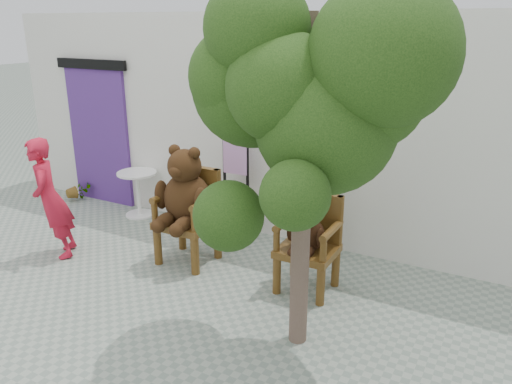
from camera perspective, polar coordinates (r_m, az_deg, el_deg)
ground_plane at (r=5.27m, az=-12.79°, el=-14.66°), size 60.00×60.00×0.00m
back_wall at (r=7.14m, az=2.79°, el=7.80°), size 9.00×1.00×3.00m
doorway at (r=8.53m, az=-17.45°, el=6.49°), size 1.40×0.11×2.33m
chair_big at (r=6.13m, az=-7.95°, el=-0.69°), size 0.73×0.78×1.49m
chair_small at (r=5.53m, az=6.11°, el=-4.93°), size 0.62×0.57×1.08m
person at (r=6.73m, az=-22.43°, el=-0.76°), size 0.65×0.67×1.54m
cafe_table at (r=7.87m, az=-13.33°, el=0.38°), size 0.60×0.60×0.70m
display_stand at (r=6.87m, az=-2.29°, el=-0.55°), size 0.45×0.35×1.51m
stool_bucket at (r=6.33m, az=7.99°, el=-1.92°), size 0.32×0.32×1.45m
tree at (r=4.02m, az=5.62°, el=11.40°), size 2.22×1.48×3.24m
potted_plant at (r=8.92m, az=-19.68°, el=0.20°), size 0.41×0.39×0.36m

